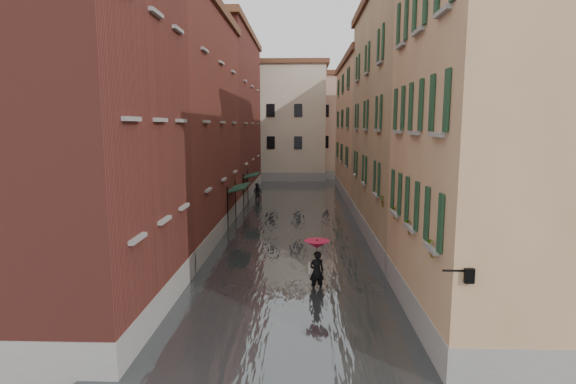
# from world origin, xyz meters

# --- Properties ---
(ground) EXTENTS (120.00, 120.00, 0.00)m
(ground) POSITION_xyz_m (0.00, 0.00, 0.00)
(ground) COLOR #5C5C5F
(ground) RESTS_ON ground
(floodwater) EXTENTS (10.00, 60.00, 0.20)m
(floodwater) POSITION_xyz_m (0.00, 13.00, 0.10)
(floodwater) COLOR #474D4F
(floodwater) RESTS_ON ground
(building_left_near) EXTENTS (6.00, 8.00, 13.00)m
(building_left_near) POSITION_xyz_m (-7.00, -2.00, 6.50)
(building_left_near) COLOR maroon
(building_left_near) RESTS_ON ground
(building_left_mid) EXTENTS (6.00, 14.00, 12.50)m
(building_left_mid) POSITION_xyz_m (-7.00, 9.00, 6.25)
(building_left_mid) COLOR maroon
(building_left_mid) RESTS_ON ground
(building_left_far) EXTENTS (6.00, 16.00, 14.00)m
(building_left_far) POSITION_xyz_m (-7.00, 24.00, 7.00)
(building_left_far) COLOR maroon
(building_left_far) RESTS_ON ground
(building_right_near) EXTENTS (6.00, 8.00, 11.50)m
(building_right_near) POSITION_xyz_m (7.00, -2.00, 5.75)
(building_right_near) COLOR #AB8058
(building_right_near) RESTS_ON ground
(building_right_mid) EXTENTS (6.00, 14.00, 13.00)m
(building_right_mid) POSITION_xyz_m (7.00, 9.00, 6.50)
(building_right_mid) COLOR tan
(building_right_mid) RESTS_ON ground
(building_right_far) EXTENTS (6.00, 16.00, 11.50)m
(building_right_far) POSITION_xyz_m (7.00, 24.00, 5.75)
(building_right_far) COLOR #AB8058
(building_right_far) RESTS_ON ground
(building_end_cream) EXTENTS (12.00, 9.00, 13.00)m
(building_end_cream) POSITION_xyz_m (-3.00, 38.00, 6.50)
(building_end_cream) COLOR beige
(building_end_cream) RESTS_ON ground
(building_end_pink) EXTENTS (10.00, 9.00, 12.00)m
(building_end_pink) POSITION_xyz_m (6.00, 40.00, 6.00)
(building_end_pink) COLOR tan
(building_end_pink) RESTS_ON ground
(awning_near) EXTENTS (1.09, 3.26, 2.80)m
(awning_near) POSITION_xyz_m (-3.48, 11.73, 2.47)
(awning_near) COLOR #163324
(awning_near) RESTS_ON ground
(awning_far) EXTENTS (1.09, 2.82, 2.80)m
(awning_far) POSITION_xyz_m (-3.49, 18.64, 2.46)
(awning_far) COLOR #163324
(awning_far) RESTS_ON ground
(wall_lantern) EXTENTS (0.71, 0.22, 0.35)m
(wall_lantern) POSITION_xyz_m (4.33, -6.00, 3.01)
(wall_lantern) COLOR black
(wall_lantern) RESTS_ON ground
(window_planters) EXTENTS (0.59, 8.29, 0.84)m
(window_planters) POSITION_xyz_m (4.12, -0.58, 3.51)
(window_planters) COLOR brown
(window_planters) RESTS_ON ground
(pedestrian_main) EXTENTS (1.00, 1.00, 2.06)m
(pedestrian_main) POSITION_xyz_m (1.07, 0.59, 1.28)
(pedestrian_main) COLOR black
(pedestrian_main) RESTS_ON ground
(pedestrian_far) EXTENTS (0.95, 0.84, 1.64)m
(pedestrian_far) POSITION_xyz_m (-3.23, 20.78, 0.82)
(pedestrian_far) COLOR black
(pedestrian_far) RESTS_ON ground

